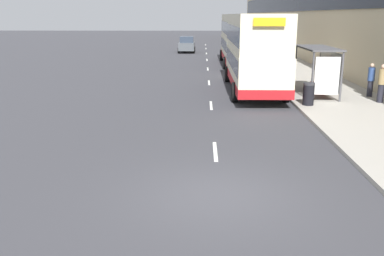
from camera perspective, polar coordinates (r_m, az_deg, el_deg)
The scene contains 18 objects.
ground_plane at distance 10.54m, azimuth 3.65°, elevation -8.98°, with size 220.00×220.00×0.00m, color #38383D.
pavement at distance 48.81m, azimuth 9.70°, elevation 9.75°, with size 5.00×93.00×0.14m.
lane_mark_0 at distance 13.78m, azimuth 3.11°, elevation -3.11°, with size 0.12×2.00×0.01m.
lane_mark_1 at distance 20.73m, azimuth 2.56°, elevation 3.03°, with size 0.12×2.00×0.01m.
lane_mark_2 at distance 27.79m, azimuth 2.28°, elevation 6.07°, with size 0.12×2.00×0.01m.
lane_mark_3 at distance 34.91m, azimuth 2.12°, elevation 7.87°, with size 0.12×2.00×0.01m.
lane_mark_4 at distance 42.04m, azimuth 2.01°, elevation 9.07°, with size 0.12×2.00×0.01m.
lane_mark_5 at distance 49.19m, azimuth 1.93°, elevation 9.92°, with size 0.12×2.00×0.01m.
lane_mark_6 at distance 56.34m, azimuth 1.87°, elevation 10.55°, with size 0.12×2.00×0.01m.
lane_mark_7 at distance 63.51m, azimuth 1.82°, elevation 11.04°, with size 0.12×2.00×0.01m.
bus_shelter at distance 23.36m, azimuth 16.97°, elevation 8.39°, with size 1.60×4.20×2.48m.
double_decker_bus_near at distance 24.65m, azimuth 8.29°, elevation 10.13°, with size 2.85×10.40×4.30m.
double_decker_bus_ahead at distance 38.00m, azimuth 6.21°, elevation 11.82°, with size 2.85×10.52×4.30m.
car_0 at distance 50.49m, azimuth -0.71°, elevation 11.06°, with size 1.96×4.03×1.82m.
pedestrian_at_shelter at distance 24.45m, azimuth 17.38°, elevation 6.54°, with size 0.33×0.33×1.68m.
pedestrian_1 at distance 22.53m, azimuth 23.99°, elevation 5.50°, with size 0.37×0.37×1.85m.
pedestrian_2 at distance 24.01m, azimuth 22.75°, elevation 5.97°, with size 0.34×0.34×1.72m.
litter_bin at distance 20.78m, azimuth 15.28°, elevation 4.41°, with size 0.55×0.55×1.05m.
Camera 1 is at (-0.43, -9.64, 4.26)m, focal length 40.00 mm.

